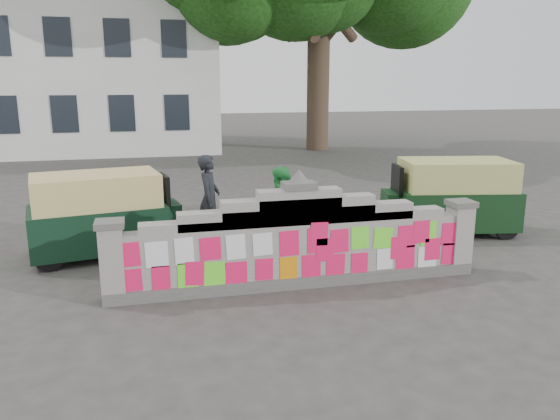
{
  "coord_description": "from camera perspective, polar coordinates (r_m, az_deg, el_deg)",
  "views": [
    {
      "loc": [
        -2.38,
        -8.48,
        3.43
      ],
      "look_at": [
        -0.08,
        1.0,
        1.1
      ],
      "focal_mm": 35.0,
      "sensor_mm": 36.0,
      "label": 1
    }
  ],
  "objects": [
    {
      "name": "ground",
      "position": [
        9.45,
        1.92,
        -7.85
      ],
      "size": [
        100.0,
        100.0,
        0.0
      ],
      "primitive_type": "plane",
      "color": "#383533",
      "rests_on": "ground"
    },
    {
      "name": "rickshaw_right",
      "position": [
        12.99,
        17.5,
        1.45
      ],
      "size": [
        3.13,
        1.88,
        1.68
      ],
      "rotation": [
        0.0,
        0.0,
        2.95
      ],
      "color": "black",
      "rests_on": "ground"
    },
    {
      "name": "pedestrian",
      "position": [
        10.91,
        0.11,
        -0.07
      ],
      "size": [
        0.82,
        0.97,
        1.76
      ],
      "primitive_type": "imported",
      "rotation": [
        0.0,
        0.0,
        -1.38
      ],
      "color": "green",
      "rests_on": "ground"
    },
    {
      "name": "cyclist_bike",
      "position": [
        11.12,
        -7.3,
        -1.86
      ],
      "size": [
        2.08,
        1.27,
        1.03
      ],
      "primitive_type": "imported",
      "rotation": [
        0.0,
        0.0,
        1.25
      ],
      "color": "black",
      "rests_on": "ground"
    },
    {
      "name": "cyclist_rider",
      "position": [
        11.03,
        -7.36,
        -0.07
      ],
      "size": [
        0.6,
        0.74,
        1.75
      ],
      "primitive_type": "imported",
      "rotation": [
        0.0,
        0.0,
        1.25
      ],
      "color": "black",
      "rests_on": "ground"
    },
    {
      "name": "parapet_wall",
      "position": [
        9.2,
        1.96,
        -3.51
      ],
      "size": [
        6.48,
        0.44,
        2.01
      ],
      "color": "#4C4C49",
      "rests_on": "ground"
    },
    {
      "name": "rickshaw_left",
      "position": [
        11.35,
        -18.1,
        -0.34
      ],
      "size": [
        3.08,
        1.82,
        1.66
      ],
      "rotation": [
        0.0,
        0.0,
        0.18
      ],
      "color": "black",
      "rests_on": "ground"
    },
    {
      "name": "building",
      "position": [
        30.81,
        -22.96,
        13.48
      ],
      "size": [
        16.0,
        10.0,
        8.9
      ],
      "color": "silver",
      "rests_on": "ground"
    }
  ]
}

